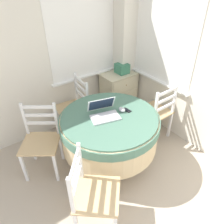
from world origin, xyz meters
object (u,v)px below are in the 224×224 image
corner_cabinet (119,93)px  dining_chair_near_back_window (74,108)px  cell_phone (127,110)px  dining_chair_near_right_window (156,113)px  computer_mouse (122,110)px  storage_box (122,68)px  round_dining_table (110,129)px  dining_chair_camera_near (93,194)px  dining_chair_left_flank (41,141)px  laptop (104,113)px

corner_cabinet → dining_chair_near_back_window: bearing=-175.5°
cell_phone → dining_chair_near_right_window: size_ratio=0.13×
dining_chair_near_right_window → cell_phone: bearing=-176.7°
cell_phone → dining_chair_near_right_window: bearing=3.3°
computer_mouse → storage_box: storage_box is taller
round_dining_table → dining_chair_camera_near: 0.87m
round_dining_table → dining_chair_left_flank: size_ratio=1.32×
dining_chair_near_back_window → corner_cabinet: size_ratio=1.23×
cell_phone → computer_mouse: bearing=161.4°
dining_chair_near_right_window → dining_chair_left_flank: size_ratio=1.00×
dining_chair_near_back_window → corner_cabinet: 0.92m
dining_chair_near_right_window → dining_chair_left_flank: same height
cell_phone → dining_chair_near_back_window: bearing=108.4°
cell_phone → dining_chair_near_back_window: size_ratio=0.13×
dining_chair_left_flank → computer_mouse: bearing=-25.3°
dining_chair_near_back_window → storage_box: dining_chair_near_back_window is taller
dining_chair_left_flank → corner_cabinet: bearing=16.9°
corner_cabinet → storage_box: size_ratio=3.82×
dining_chair_near_back_window → dining_chair_left_flank: same height
dining_chair_near_back_window → dining_chair_near_right_window: size_ratio=1.00×
laptop → computer_mouse: laptop is taller
computer_mouse → corner_cabinet: bearing=53.5°
round_dining_table → storage_box: bearing=44.4°
laptop → cell_phone: bearing=-14.8°
computer_mouse → cell_phone: computer_mouse is taller
dining_chair_near_back_window → dining_chair_camera_near: 1.55m
round_dining_table → dining_chair_near_back_window: size_ratio=1.32×
dining_chair_left_flank → storage_box: size_ratio=4.69×
laptop → storage_box: size_ratio=2.04×
computer_mouse → storage_box: 1.17m
computer_mouse → dining_chair_near_back_window: size_ratio=0.11×
cell_phone → corner_cabinet: size_ratio=0.16×
corner_cabinet → round_dining_table: bearing=-133.4°
cell_phone → dining_chair_near_right_window: (0.61, 0.03, -0.31)m
dining_chair_near_back_window → cell_phone: bearing=-71.6°
laptop → dining_chair_near_right_window: size_ratio=0.44×
round_dining_table → dining_chair_near_back_window: bearing=92.7°
cell_phone → corner_cabinet: 1.20m
round_dining_table → cell_phone: bearing=-5.5°
computer_mouse → cell_phone: bearing=-18.6°
round_dining_table → laptop: bearing=129.3°
dining_chair_near_back_window → dining_chair_near_right_window: same height
round_dining_table → laptop: laptop is taller
laptop → dining_chair_left_flank: (-0.69, 0.38, -0.35)m
laptop → dining_chair_left_flank: 0.86m
storage_box → corner_cabinet: bearing=160.2°
computer_mouse → cell_phone: (0.06, -0.02, -0.02)m
round_dining_table → dining_chair_near_right_window: dining_chair_near_right_window is taller
round_dining_table → dining_chair_left_flank: 0.86m
dining_chair_near_back_window → corner_cabinet: dining_chair_near_back_window is taller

